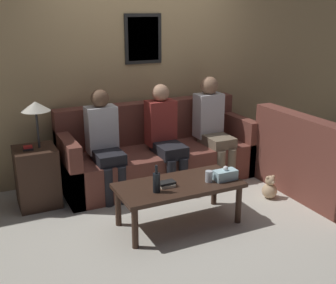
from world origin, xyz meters
TOP-DOWN VIEW (x-y plane):
  - ground_plane at (0.00, 0.00)m, footprint 16.00×16.00m
  - wall_back at (0.00, 0.97)m, footprint 9.00×0.08m
  - couch_main at (0.00, 0.52)m, footprint 2.37×0.86m
  - couch_side at (1.51, -0.67)m, footprint 0.86×1.50m
  - coffee_table at (-0.28, -0.63)m, footprint 1.22×0.58m
  - side_table_with_lamp at (-1.47, 0.41)m, footprint 0.43×0.43m
  - wine_bottle at (-0.56, -0.72)m, footprint 0.07×0.07m
  - drinking_glass at (-0.00, -0.72)m, footprint 0.07×0.07m
  - book_stack at (-0.42, -0.65)m, footprint 0.16×0.13m
  - tissue_box at (0.17, -0.74)m, footprint 0.23×0.12m
  - person_left at (-0.71, 0.37)m, footprint 0.34×0.58m
  - person_middle at (0.01, 0.33)m, footprint 0.34×0.62m
  - person_right at (0.70, 0.38)m, footprint 0.34×0.62m
  - teddy_bear at (0.92, -0.54)m, footprint 0.17×0.17m

SIDE VIEW (x-z plane):
  - ground_plane at x=0.00m, z-range 0.00..0.00m
  - teddy_bear at x=0.92m, z-range -0.02..0.25m
  - couch_main at x=0.00m, z-range -0.15..0.80m
  - couch_side at x=1.51m, z-range -0.15..0.80m
  - coffee_table at x=-0.28m, z-range 0.16..0.60m
  - side_table_with_lamp at x=-1.47m, z-range -0.19..0.95m
  - book_stack at x=-0.42m, z-range 0.43..0.48m
  - tissue_box at x=0.17m, z-range 0.42..0.56m
  - drinking_glass at x=0.00m, z-range 0.43..0.55m
  - wine_bottle at x=-0.56m, z-range 0.40..0.67m
  - person_middle at x=0.01m, z-range 0.05..1.26m
  - person_left at x=-0.71m, z-range 0.05..1.26m
  - person_right at x=0.70m, z-range 0.05..1.31m
  - wall_back at x=0.00m, z-range 0.00..2.60m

